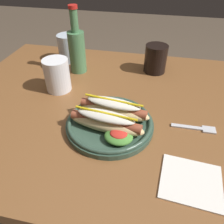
{
  "coord_description": "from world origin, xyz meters",
  "views": [
    {
      "loc": [
        0.07,
        -0.56,
        1.16
      ],
      "look_at": [
        -0.04,
        -0.08,
        0.77
      ],
      "focal_mm": 35.3,
      "sensor_mm": 36.0,
      "label": 1
    }
  ],
  "objects_px": {
    "water_cup": "(68,48)",
    "glass_bottle": "(77,49)",
    "fork": "(197,128)",
    "soda_cup": "(156,59)",
    "napkin": "(191,181)",
    "hot_dog_plate": "(110,120)",
    "extra_cup": "(57,75)"
  },
  "relations": [
    {
      "from": "water_cup",
      "to": "glass_bottle",
      "type": "relative_size",
      "value": 0.45
    },
    {
      "from": "fork",
      "to": "glass_bottle",
      "type": "bearing_deg",
      "value": 148.44
    },
    {
      "from": "soda_cup",
      "to": "napkin",
      "type": "xyz_separation_m",
      "value": [
        0.11,
        -0.5,
        -0.05
      ]
    },
    {
      "from": "fork",
      "to": "soda_cup",
      "type": "distance_m",
      "value": 0.35
    },
    {
      "from": "soda_cup",
      "to": "glass_bottle",
      "type": "height_order",
      "value": "glass_bottle"
    },
    {
      "from": "hot_dog_plate",
      "to": "glass_bottle",
      "type": "xyz_separation_m",
      "value": [
        -0.19,
        0.3,
        0.06
      ]
    },
    {
      "from": "extra_cup",
      "to": "soda_cup",
      "type": "bearing_deg",
      "value": 32.87
    },
    {
      "from": "fork",
      "to": "water_cup",
      "type": "distance_m",
      "value": 0.61
    },
    {
      "from": "extra_cup",
      "to": "napkin",
      "type": "distance_m",
      "value": 0.52
    },
    {
      "from": "extra_cup",
      "to": "water_cup",
      "type": "bearing_deg",
      "value": 101.73
    },
    {
      "from": "soda_cup",
      "to": "glass_bottle",
      "type": "xyz_separation_m",
      "value": [
        -0.29,
        -0.06,
        0.04
      ]
    },
    {
      "from": "fork",
      "to": "water_cup",
      "type": "height_order",
      "value": "water_cup"
    },
    {
      "from": "hot_dog_plate",
      "to": "fork",
      "type": "xyz_separation_m",
      "value": [
        0.24,
        0.04,
        -0.02
      ]
    },
    {
      "from": "fork",
      "to": "water_cup",
      "type": "bearing_deg",
      "value": 145.11
    },
    {
      "from": "water_cup",
      "to": "napkin",
      "type": "bearing_deg",
      "value": -47.66
    },
    {
      "from": "hot_dog_plate",
      "to": "extra_cup",
      "type": "distance_m",
      "value": 0.27
    },
    {
      "from": "water_cup",
      "to": "soda_cup",
      "type": "bearing_deg",
      "value": -3.71
    },
    {
      "from": "hot_dog_plate",
      "to": "glass_bottle",
      "type": "distance_m",
      "value": 0.37
    },
    {
      "from": "hot_dog_plate",
      "to": "fork",
      "type": "height_order",
      "value": "hot_dog_plate"
    },
    {
      "from": "water_cup",
      "to": "extra_cup",
      "type": "distance_m",
      "value": 0.23
    },
    {
      "from": "glass_bottle",
      "to": "napkin",
      "type": "bearing_deg",
      "value": -47.28
    },
    {
      "from": "hot_dog_plate",
      "to": "fork",
      "type": "distance_m",
      "value": 0.24
    },
    {
      "from": "fork",
      "to": "water_cup",
      "type": "relative_size",
      "value": 1.09
    },
    {
      "from": "extra_cup",
      "to": "napkin",
      "type": "bearing_deg",
      "value": -34.41
    },
    {
      "from": "soda_cup",
      "to": "water_cup",
      "type": "bearing_deg",
      "value": 176.29
    },
    {
      "from": "napkin",
      "to": "soda_cup",
      "type": "bearing_deg",
      "value": 102.55
    },
    {
      "from": "hot_dog_plate",
      "to": "water_cup",
      "type": "height_order",
      "value": "water_cup"
    },
    {
      "from": "water_cup",
      "to": "napkin",
      "type": "xyz_separation_m",
      "value": [
        0.48,
        -0.52,
        -0.05
      ]
    },
    {
      "from": "glass_bottle",
      "to": "napkin",
      "type": "height_order",
      "value": "glass_bottle"
    },
    {
      "from": "fork",
      "to": "extra_cup",
      "type": "distance_m",
      "value": 0.47
    },
    {
      "from": "soda_cup",
      "to": "napkin",
      "type": "relative_size",
      "value": 0.81
    },
    {
      "from": "water_cup",
      "to": "extra_cup",
      "type": "xyz_separation_m",
      "value": [
        0.05,
        -0.23,
        0.0
      ]
    }
  ]
}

